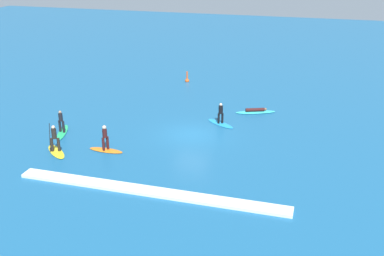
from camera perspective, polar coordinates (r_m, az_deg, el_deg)
ground_plane at (r=32.87m, az=0.00°, el=-0.81°), size 120.00×120.00×0.00m
surfer_on_teal_board at (r=37.45m, az=7.98°, el=2.10°), size 3.34×1.92×0.40m
surfer_on_blue_board at (r=34.67m, az=3.61°, el=1.21°), size 2.59×2.06×1.68m
surfer_on_yellow_board at (r=31.21m, az=-16.80°, el=-2.15°), size 2.40×2.24×2.07m
surfer_on_green_board at (r=34.29m, az=-16.05°, el=-0.00°), size 1.56×3.00×1.73m
surfer_on_orange_board at (r=30.63m, az=-10.82°, el=-1.98°), size 2.44×0.78×1.82m
marker_buoy at (r=45.63m, az=-0.62°, el=6.09°), size 0.41×0.41×1.16m
wave_crest at (r=25.49m, az=-5.44°, el=-7.91°), size 15.75×0.90×0.18m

